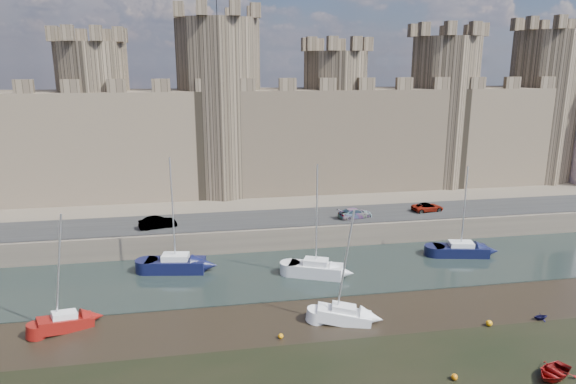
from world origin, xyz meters
The scene contains 17 objects.
water_channel centered at (0.00, 24.00, 0.04)m, with size 160.00×12.00×0.08m, color black.
quay centered at (0.00, 60.00, 1.25)m, with size 160.00×60.00×2.50m, color #4C443A.
road centered at (0.00, 34.00, 2.55)m, with size 160.00×7.00×0.10m, color black.
castle centered at (-0.64, 48.00, 11.67)m, with size 108.50×11.00×29.00m.
car_1 centered at (-5.77, 32.73, 3.16)m, with size 1.39×3.98×1.31m, color gray.
car_2 centered at (16.51, 32.61, 3.09)m, with size 1.66×4.09×1.19m, color gray.
car_3 centered at (25.96, 33.71, 3.04)m, with size 1.78×3.86×1.07m, color gray.
sailboat_1 centered at (-3.73, 26.13, 0.87)m, with size 5.97×3.09×11.40m.
sailboat_2 centered at (9.58, 22.66, 0.86)m, with size 5.45×3.78×10.97m.
sailboat_3 centered at (25.98, 25.27, 0.76)m, with size 5.85×3.22×9.69m.
sailboat_4 centered at (-11.75, 16.19, 0.70)m, with size 4.30×3.01×9.37m.
sailboat_5 centered at (9.77, 13.58, 0.68)m, with size 4.60×2.79×9.29m.
dinghy_4 centered at (21.33, 4.09, 0.33)m, with size 2.30×0.67×3.22m, color #6A0C0B.
dinghy_7 centered at (25.45, 11.21, 0.31)m, with size 1.00×0.61×1.16m, color black.
buoy_1 centered at (4.44, 12.00, 0.20)m, with size 0.40×0.40×0.40m, color orange.
buoy_3 centered at (20.85, 11.02, 0.25)m, with size 0.50×0.50×0.50m, color orange.
buoy_5 centered at (14.78, 4.96, 0.22)m, with size 0.44×0.44×0.44m, color #D06D09.
Camera 1 is at (-0.98, -22.09, 20.16)m, focal length 32.00 mm.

